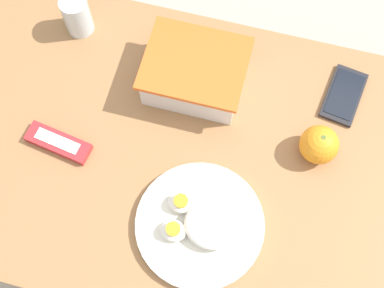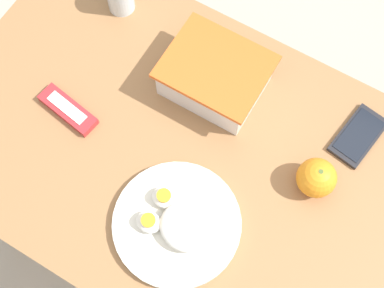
{
  "view_description": "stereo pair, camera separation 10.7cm",
  "coord_description": "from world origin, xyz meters",
  "views": [
    {
      "loc": [
        0.05,
        -0.36,
        1.78
      ],
      "look_at": [
        -0.05,
        0.01,
        0.78
      ],
      "focal_mm": 50.0,
      "sensor_mm": 36.0,
      "label": 1
    },
    {
      "loc": [
        0.15,
        -0.32,
        1.78
      ],
      "look_at": [
        -0.05,
        0.01,
        0.78
      ],
      "focal_mm": 50.0,
      "sensor_mm": 36.0,
      "label": 2
    }
  ],
  "objects": [
    {
      "name": "orange_fruit",
      "position": [
        0.2,
        0.07,
        0.79
      ],
      "size": [
        0.08,
        0.08,
        0.08
      ],
      "color": "orange",
      "rests_on": "table"
    },
    {
      "name": "table",
      "position": [
        0.0,
        0.0,
        0.66
      ],
      "size": [
        1.17,
        0.67,
        0.75
      ],
      "color": "#996B42",
      "rests_on": "ground_plane"
    },
    {
      "name": "drinking_glass",
      "position": [
        -0.37,
        0.24,
        0.79
      ],
      "size": [
        0.06,
        0.06,
        0.1
      ],
      "color": "silver",
      "rests_on": "table"
    },
    {
      "name": "candy_bar",
      "position": [
        -0.32,
        -0.05,
        0.76
      ],
      "size": [
        0.14,
        0.07,
        0.02
      ],
      "color": "#B7282D",
      "rests_on": "table"
    },
    {
      "name": "cell_phone",
      "position": [
        0.23,
        0.21,
        0.75
      ],
      "size": [
        0.09,
        0.14,
        0.01
      ],
      "color": "#232328",
      "rests_on": "table"
    },
    {
      "name": "ground_plane",
      "position": [
        0.0,
        0.0,
        0.0
      ],
      "size": [
        10.0,
        10.0,
        0.0
      ],
      "primitive_type": "plane",
      "color": "#B2A899"
    },
    {
      "name": "rice_plate",
      "position": [
        0.01,
        -0.14,
        0.76
      ],
      "size": [
        0.25,
        0.25,
        0.06
      ],
      "color": "silver",
      "rests_on": "table"
    },
    {
      "name": "food_container",
      "position": [
        -0.08,
        0.17,
        0.79
      ],
      "size": [
        0.21,
        0.17,
        0.09
      ],
      "color": "white",
      "rests_on": "table"
    }
  ]
}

